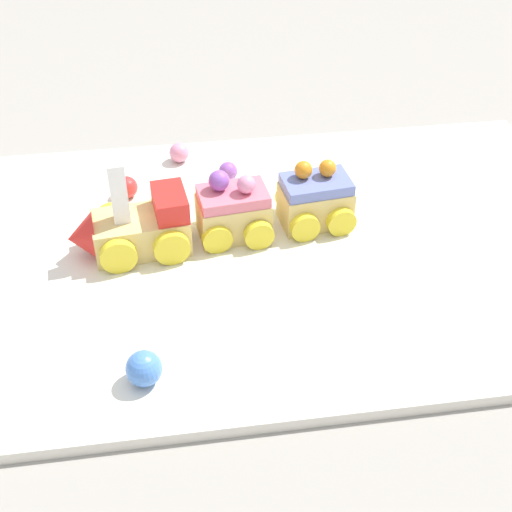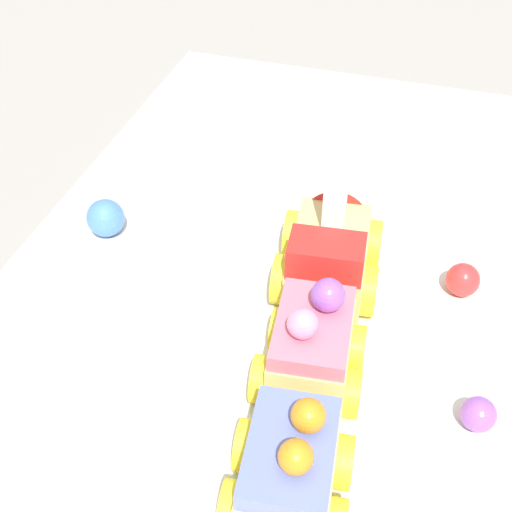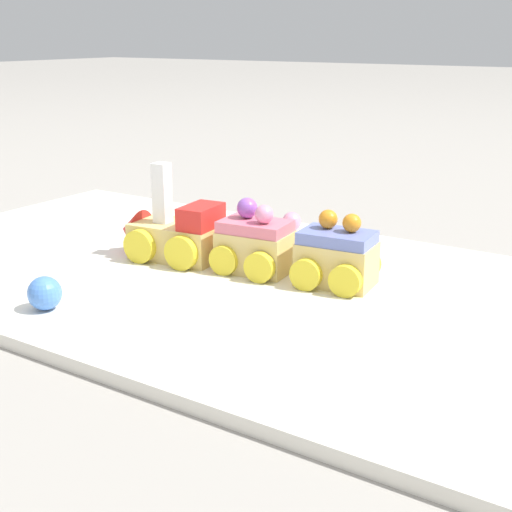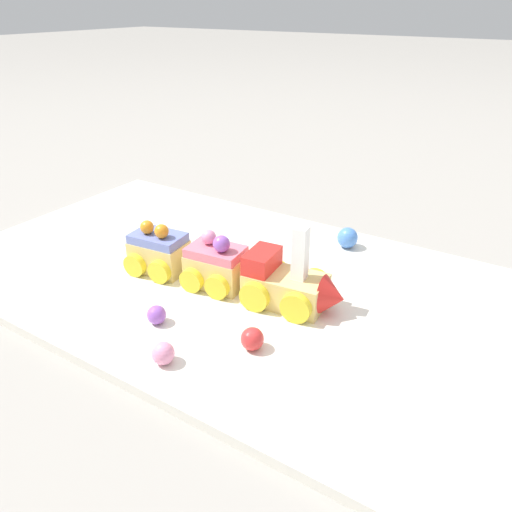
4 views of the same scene
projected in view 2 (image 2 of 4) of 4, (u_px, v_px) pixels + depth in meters
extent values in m
plane|color=gray|center=(278.00, 358.00, 0.49)|extent=(10.00, 10.00, 0.00)
cube|color=white|center=(278.00, 352.00, 0.49)|extent=(0.82, 0.45, 0.01)
cube|color=#E5C675|center=(329.00, 260.00, 0.52)|extent=(0.10, 0.06, 0.04)
cube|color=red|center=(326.00, 256.00, 0.48)|extent=(0.04, 0.05, 0.02)
cone|color=red|center=(338.00, 207.00, 0.56)|extent=(0.03, 0.05, 0.05)
cube|color=white|center=(334.00, 217.00, 0.52)|extent=(0.02, 0.02, 0.02)
cube|color=white|center=(335.00, 199.00, 0.51)|extent=(0.02, 0.02, 0.02)
cube|color=white|center=(337.00, 180.00, 0.50)|extent=(0.02, 0.02, 0.02)
cube|color=white|center=(339.00, 160.00, 0.48)|extent=(0.02, 0.02, 0.02)
cylinder|color=yellow|center=(374.00, 244.00, 0.54)|extent=(0.04, 0.01, 0.04)
cylinder|color=yellow|center=(291.00, 234.00, 0.55)|extent=(0.04, 0.01, 0.04)
cylinder|color=yellow|center=(369.00, 291.00, 0.50)|extent=(0.04, 0.01, 0.04)
cylinder|color=yellow|center=(280.00, 279.00, 0.51)|extent=(0.04, 0.01, 0.04)
cube|color=#E5C675|center=(311.00, 356.00, 0.45)|extent=(0.08, 0.05, 0.04)
cube|color=#E57084|center=(313.00, 327.00, 0.43)|extent=(0.07, 0.05, 0.01)
sphere|color=pink|center=(303.00, 324.00, 0.41)|extent=(0.02, 0.02, 0.02)
sphere|color=#9956C6|center=(328.00, 295.00, 0.43)|extent=(0.02, 0.02, 0.02)
cylinder|color=yellow|center=(358.00, 345.00, 0.46)|extent=(0.03, 0.01, 0.03)
cylinder|color=yellow|center=(272.00, 333.00, 0.47)|extent=(0.03, 0.01, 0.03)
cylinder|color=yellow|center=(352.00, 393.00, 0.44)|extent=(0.03, 0.01, 0.03)
cylinder|color=yellow|center=(261.00, 379.00, 0.44)|extent=(0.03, 0.01, 0.03)
cube|color=#E5C675|center=(289.00, 479.00, 0.38)|extent=(0.08, 0.05, 0.04)
cube|color=#6B7AC6|center=(291.00, 451.00, 0.37)|extent=(0.07, 0.05, 0.01)
sphere|color=orange|center=(296.00, 457.00, 0.35)|extent=(0.02, 0.02, 0.02)
sphere|color=orange|center=(308.00, 416.00, 0.37)|extent=(0.02, 0.02, 0.02)
cylinder|color=yellow|center=(344.00, 462.00, 0.40)|extent=(0.03, 0.01, 0.03)
cylinder|color=yellow|center=(245.00, 446.00, 0.41)|extent=(0.03, 0.01, 0.03)
cylinder|color=yellow|center=(230.00, 509.00, 0.38)|extent=(0.03, 0.01, 0.03)
sphere|color=red|center=(463.00, 280.00, 0.52)|extent=(0.02, 0.02, 0.02)
sphere|color=#9956C6|center=(478.00, 414.00, 0.43)|extent=(0.02, 0.02, 0.02)
sphere|color=#4C84E0|center=(106.00, 218.00, 0.57)|extent=(0.03, 0.03, 0.03)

